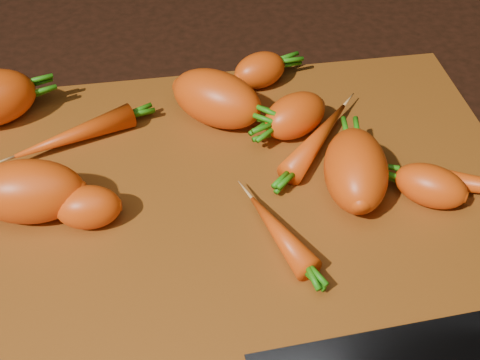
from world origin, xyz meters
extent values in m
cube|color=black|center=(0.00, 0.00, -0.01)|extent=(2.00, 2.00, 0.01)
cube|color=brown|center=(0.00, 0.00, 0.01)|extent=(0.50, 0.40, 0.01)
ellipsoid|color=#D5450C|center=(-0.13, 0.00, 0.03)|extent=(0.06, 0.04, 0.04)
ellipsoid|color=#D5450C|center=(-0.01, 0.12, 0.04)|extent=(0.11, 0.10, 0.05)
ellipsoid|color=#D5450C|center=(0.10, 0.00, 0.04)|extent=(0.07, 0.10, 0.05)
ellipsoid|color=#D5450C|center=(0.06, 0.09, 0.03)|extent=(0.08, 0.07, 0.04)
ellipsoid|color=#D5450C|center=(0.05, 0.17, 0.03)|extent=(0.07, 0.05, 0.04)
ellipsoid|color=#D5450C|center=(0.16, -0.02, 0.03)|extent=(0.07, 0.07, 0.04)
ellipsoid|color=#D5450C|center=(0.08, 0.06, 0.02)|extent=(0.09, 0.10, 0.02)
ellipsoid|color=#D5450C|center=(0.02, -0.05, 0.02)|extent=(0.05, 0.09, 0.02)
ellipsoid|color=#D5450C|center=(-0.18, 0.01, 0.04)|extent=(0.10, 0.06, 0.05)
ellipsoid|color=#D5450C|center=(-0.14, 0.10, 0.02)|extent=(0.12, 0.07, 0.02)
cube|color=gray|center=(0.10, -0.17, 0.02)|extent=(0.02, 0.04, 0.02)
camera|label=1|loc=(-0.07, -0.40, 0.42)|focal=50.00mm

